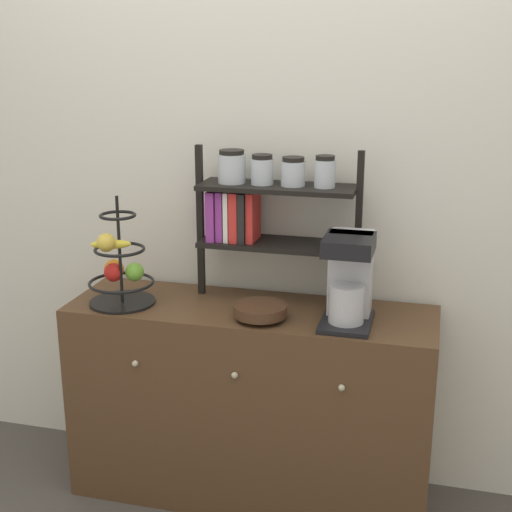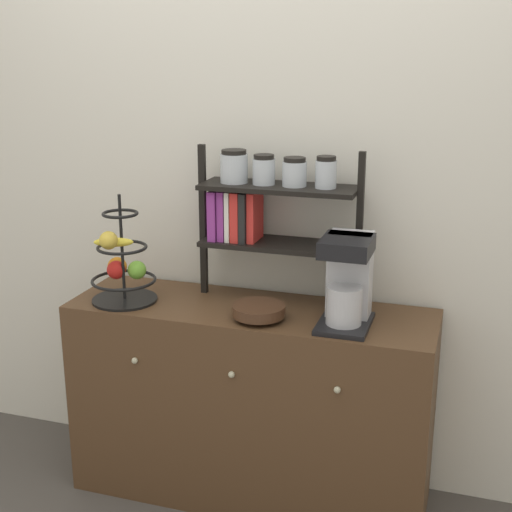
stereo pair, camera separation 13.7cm
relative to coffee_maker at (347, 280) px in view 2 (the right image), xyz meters
The scene contains 6 objects.
wall_back 0.59m from the coffee_maker, 141.25° to the left, with size 7.00×0.05×2.60m, color silver.
sideboard 0.67m from the coffee_maker, behind, with size 1.39×0.44×0.79m.
coffee_maker is the anchor object (origin of this frame).
fruit_stand 0.87m from the coffee_maker, behind, with size 0.25×0.25×0.42m.
wooden_bowl 0.34m from the coffee_maker, 169.52° to the right, with size 0.19×0.19×0.05m.
shelf_hutch 0.45m from the coffee_maker, 156.36° to the left, with size 0.63×0.20×0.59m.
Camera 2 is at (0.79, -2.17, 1.74)m, focal length 50.00 mm.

